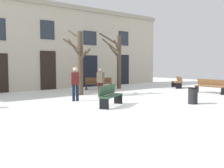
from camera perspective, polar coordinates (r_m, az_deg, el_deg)
ground_plane at (r=11.98m, az=5.43°, el=-4.45°), size 35.42×35.42×0.00m
building_facade at (r=19.29m, az=-14.07°, el=8.18°), size 22.14×0.60×6.18m
tree_center at (r=19.27m, az=1.29°, el=5.26°), size 1.42×1.07×4.02m
tree_foreground at (r=15.50m, az=-6.90°, el=4.90°), size 1.01×1.98×3.83m
litter_bin at (r=12.66m, az=16.99°, el=-2.43°), size 0.45×0.45×0.74m
bench_back_to_back_left at (r=17.34m, az=20.30°, el=-0.40°), size 0.44×1.91×0.87m
bench_by_litter_bin at (r=18.63m, az=-2.89°, el=0.16°), size 1.80×1.41×0.83m
bench_facing_shops at (r=20.43m, az=13.84°, el=0.39°), size 1.38×1.51×0.84m
bench_far_corner at (r=11.46m, az=-0.38°, el=-2.46°), size 1.74×1.21×0.92m
person_near_bench at (r=13.07m, az=-7.88°, el=0.35°), size 0.44×0.39×1.67m
person_crossing_plaza at (r=14.96m, az=-2.48°, el=0.69°), size 0.33×0.43×1.57m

